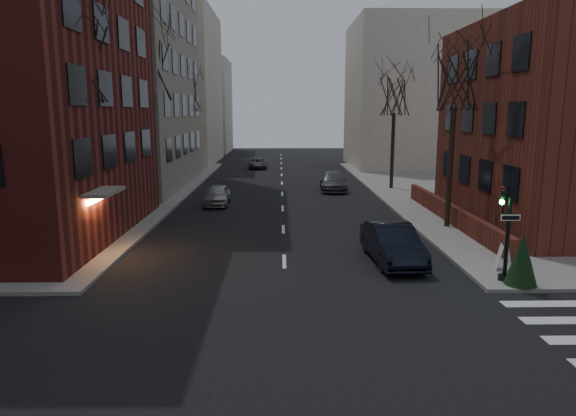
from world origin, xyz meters
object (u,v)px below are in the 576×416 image
(tree_left_c, at_px, (186,92))
(tree_right_a, at_px, (456,75))
(traffic_signal, at_px, (506,233))
(car_lane_gray, at_px, (333,181))
(tree_right_b, at_px, (395,93))
(car_lane_far, at_px, (258,163))
(parked_sedan, at_px, (392,243))
(evergreen_shrub, at_px, (522,259))
(streetlamp_far, at_px, (198,132))
(tree_left_b, at_px, (148,69))
(sandwich_board, at_px, (504,257))
(tree_left_a, at_px, (77,57))
(car_lane_silver, at_px, (217,195))
(streetlamp_near, at_px, (145,145))

(tree_left_c, relative_size, tree_right_a, 1.00)
(traffic_signal, relative_size, car_lane_gray, 0.81)
(tree_right_b, xyz_separation_m, car_lane_far, (-11.41, 15.93, -7.03))
(parked_sedan, height_order, evergreen_shrub, evergreen_shrub)
(streetlamp_far, bearing_deg, tree_left_b, -92.15)
(streetlamp_far, distance_m, sandwich_board, 36.01)
(tree_left_c, relative_size, car_lane_far, 2.41)
(tree_left_a, relative_size, tree_left_b, 0.95)
(car_lane_gray, bearing_deg, tree_right_a, -68.66)
(car_lane_far, bearing_deg, tree_right_b, -54.95)
(tree_left_b, distance_m, sandwich_board, 24.79)
(tree_left_a, relative_size, car_lane_gray, 2.08)
(tree_left_c, bearing_deg, car_lane_far, 52.02)
(tree_left_c, distance_m, car_lane_gray, 16.97)
(tree_left_c, xyz_separation_m, evergreen_shrub, (17.16, -31.50, -6.95))
(parked_sedan, bearing_deg, sandwich_board, -24.47)
(tree_left_a, height_order, car_lane_gray, tree_left_a)
(streetlamp_far, xyz_separation_m, car_lane_gray, (12.27, -10.29, -3.52))
(tree_left_a, bearing_deg, tree_right_b, 45.64)
(tree_right_b, bearing_deg, tree_left_c, 155.56)
(streetlamp_far, bearing_deg, parked_sedan, -67.17)
(car_lane_gray, bearing_deg, traffic_signal, -78.03)
(traffic_signal, bearing_deg, car_lane_silver, 127.01)
(tree_right_a, xyz_separation_m, car_lane_silver, (-13.19, 7.35, -7.35))
(tree_left_a, distance_m, evergreen_shrub, 19.48)
(traffic_signal, height_order, streetlamp_far, streetlamp_far)
(car_lane_silver, height_order, evergreen_shrub, evergreen_shrub)
(parked_sedan, bearing_deg, tree_right_a, 51.38)
(traffic_signal, distance_m, parked_sedan, 4.59)
(parked_sedan, relative_size, car_lane_silver, 1.23)
(traffic_signal, distance_m, car_lane_far, 40.36)
(traffic_signal, distance_m, tree_right_a, 10.92)
(tree_right_b, relative_size, car_lane_far, 2.28)
(tree_left_b, xyz_separation_m, car_lane_gray, (12.87, 5.71, -8.20))
(parked_sedan, distance_m, car_lane_gray, 19.88)
(traffic_signal, height_order, parked_sedan, traffic_signal)
(tree_left_a, relative_size, parked_sedan, 2.10)
(tree_left_c, xyz_separation_m, car_lane_far, (6.19, 7.93, -7.47))
(traffic_signal, height_order, tree_left_b, tree_left_b)
(car_lane_gray, bearing_deg, evergreen_shrub, -77.22)
(car_lane_far, bearing_deg, tree_right_a, -69.69)
(car_lane_far, height_order, evergreen_shrub, evergreen_shrub)
(tree_left_a, height_order, tree_left_b, tree_left_b)
(streetlamp_near, height_order, car_lane_silver, streetlamp_near)
(traffic_signal, bearing_deg, car_lane_gray, 99.65)
(sandwich_board, bearing_deg, car_lane_gray, 115.81)
(car_lane_far, relative_size, evergreen_shrub, 2.18)
(tree_left_b, xyz_separation_m, car_lane_silver, (4.41, -0.65, -8.24))
(traffic_signal, xyz_separation_m, tree_right_b, (0.86, 23.01, 5.68))
(streetlamp_far, height_order, car_lane_far, streetlamp_far)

